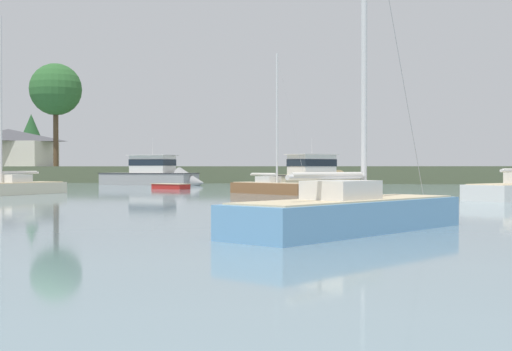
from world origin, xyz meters
TOP-DOWN VIEW (x-y plane):
  - far_shore_bank at (0.00, 95.54)m, footprint 226.12×57.46m
  - dinghy_red at (-4.58, 46.29)m, footprint 3.49×2.74m
  - sailboat_skyblue at (10.50, 10.34)m, footprint 6.21×7.95m
  - sailboat_cream at (-11.32, 33.13)m, footprint 4.47×8.57m
  - cruiser_grey at (-9.26, 58.49)m, footprint 11.22×5.46m
  - cruiser_sand at (6.92, 51.38)m, footprint 8.55×9.04m
  - sailboat_wood at (4.76, 37.13)m, footprint 6.04×5.50m
  - shore_tree_right at (-25.42, 70.45)m, footprint 6.09×6.09m
  - shore_tree_far_left at (-40.16, 93.72)m, footprint 3.73×3.73m
  - cottage_near_water at (-39.24, 84.94)m, footprint 12.69×8.29m

SIDE VIEW (x-z plane):
  - dinghy_red at x=-4.58m, z-range -0.15..0.45m
  - sailboat_wood at x=4.76m, z-range -4.54..4.97m
  - sailboat_skyblue at x=10.50m, z-range -5.05..5.52m
  - sailboat_cream at x=-11.32m, z-range -5.54..6.01m
  - cruiser_sand at x=6.92m, z-range -1.93..3.32m
  - cruiser_grey at x=-9.26m, z-range -2.23..3.62m
  - far_shore_bank at x=0.00m, z-range 0.00..1.85m
  - cottage_near_water at x=-39.24m, z-range 1.95..7.26m
  - shore_tree_far_left at x=-40.16m, z-range 3.53..11.62m
  - shore_tree_right at x=-25.42m, z-range 4.80..16.92m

